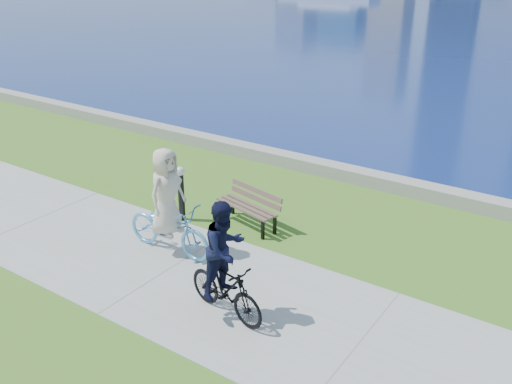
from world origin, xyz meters
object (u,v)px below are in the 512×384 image
park_bench (250,204)px  bollard_lamp (181,190)px  cyclist_man (225,270)px  cyclist_woman (168,215)px

park_bench → bollard_lamp: bollard_lamp is taller
bollard_lamp → cyclist_man: 3.88m
park_bench → cyclist_woman: cyclist_woman is taller
park_bench → cyclist_woman: 2.08m
cyclist_woman → cyclist_man: cyclist_woman is taller
park_bench → bollard_lamp: 1.59m
cyclist_woman → cyclist_man: (2.26, -1.10, 0.06)m
cyclist_woman → park_bench: bearing=-18.9°
park_bench → cyclist_woman: bearing=-95.0°
park_bench → bollard_lamp: size_ratio=1.30×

